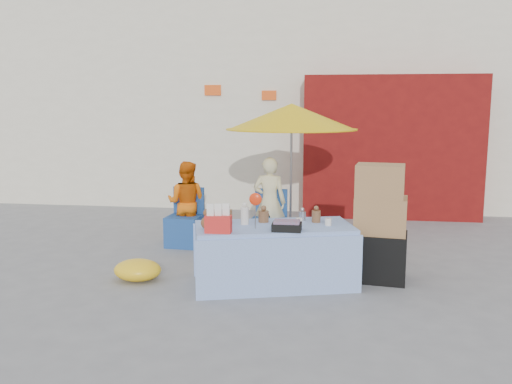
# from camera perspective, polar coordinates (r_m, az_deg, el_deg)

# --- Properties ---
(ground) EXTENTS (80.00, 80.00, 0.00)m
(ground) POSITION_cam_1_polar(r_m,az_deg,el_deg) (6.41, -2.50, -9.68)
(ground) COLOR slate
(ground) RESTS_ON ground
(backdrop) EXTENTS (14.00, 8.00, 7.80)m
(backdrop) POSITION_cam_1_polar(r_m,az_deg,el_deg) (13.53, 5.60, 13.49)
(backdrop) COLOR silver
(backdrop) RESTS_ON ground
(market_table) EXTENTS (2.00, 1.32, 1.11)m
(market_table) POSITION_cam_1_polar(r_m,az_deg,el_deg) (6.30, 1.84, -6.56)
(market_table) COLOR #9BBAF9
(market_table) RESTS_ON ground
(chair_left) EXTENTS (0.52, 0.51, 0.85)m
(chair_left) POSITION_cam_1_polar(r_m,az_deg,el_deg) (8.11, -7.51, -3.84)
(chair_left) COLOR navy
(chair_left) RESTS_ON ground
(chair_right) EXTENTS (0.52, 0.51, 0.85)m
(chair_right) POSITION_cam_1_polar(r_m,az_deg,el_deg) (7.87, 1.31, -4.16)
(chair_right) COLOR navy
(chair_right) RESTS_ON ground
(vendor_orange) EXTENTS (0.64, 0.52, 1.25)m
(vendor_orange) POSITION_cam_1_polar(r_m,az_deg,el_deg) (8.16, -7.33, -1.12)
(vendor_orange) COLOR #DF5F0B
(vendor_orange) RESTS_ON ground
(vendor_beige) EXTENTS (0.51, 0.35, 1.32)m
(vendor_beige) POSITION_cam_1_polar(r_m,az_deg,el_deg) (7.92, 1.42, -1.08)
(vendor_beige) COLOR beige
(vendor_beige) RESTS_ON ground
(umbrella) EXTENTS (1.90, 1.90, 2.09)m
(umbrella) POSITION_cam_1_polar(r_m,az_deg,el_deg) (7.92, 3.76, 7.86)
(umbrella) COLOR gray
(umbrella) RESTS_ON ground
(box_stack) EXTENTS (0.69, 0.59, 1.39)m
(box_stack) POSITION_cam_1_polar(r_m,az_deg,el_deg) (6.57, 12.90, -3.64)
(box_stack) COLOR black
(box_stack) RESTS_ON ground
(tarp_bundle) EXTENTS (0.63, 0.54, 0.26)m
(tarp_bundle) POSITION_cam_1_polar(r_m,az_deg,el_deg) (6.65, -12.36, -8.02)
(tarp_bundle) COLOR yellow
(tarp_bundle) RESTS_ON ground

